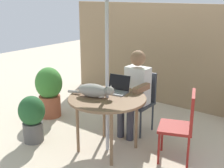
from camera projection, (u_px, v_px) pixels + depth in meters
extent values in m
plane|color=beige|center=(107.00, 149.00, 3.98)|extent=(14.00, 14.00, 0.00)
cube|color=#937756|center=(179.00, 57.00, 5.27)|extent=(4.64, 0.08, 1.82)
cylinder|color=brown|center=(107.00, 98.00, 3.77)|extent=(0.98, 0.98, 0.03)
cylinder|color=brown|center=(136.00, 123.00, 3.92)|extent=(0.04, 0.04, 0.70)
cylinder|color=brown|center=(104.00, 114.00, 4.24)|extent=(0.04, 0.04, 0.70)
cylinder|color=brown|center=(78.00, 127.00, 3.82)|extent=(0.04, 0.04, 0.70)
cylinder|color=brown|center=(111.00, 139.00, 3.51)|extent=(0.04, 0.04, 0.70)
cylinder|color=#B7B7BC|center=(107.00, 68.00, 3.65)|extent=(0.04, 0.04, 2.23)
cube|color=#33383F|center=(137.00, 104.00, 4.40)|extent=(0.40, 0.40, 0.04)
cube|color=#33383F|center=(144.00, 86.00, 4.46)|extent=(0.40, 0.04, 0.44)
cylinder|color=#33383F|center=(152.00, 117.00, 4.49)|extent=(0.03, 0.03, 0.41)
cylinder|color=#33383F|center=(133.00, 112.00, 4.69)|extent=(0.03, 0.03, 0.41)
cylinder|color=#33383F|center=(121.00, 119.00, 4.43)|extent=(0.03, 0.03, 0.41)
cylinder|color=#33383F|center=(140.00, 125.00, 4.23)|extent=(0.03, 0.03, 0.41)
cube|color=maroon|center=(175.00, 128.00, 3.63)|extent=(0.52, 0.52, 0.04)
cube|color=maroon|center=(192.00, 111.00, 3.51)|extent=(0.18, 0.39, 0.44)
cylinder|color=maroon|center=(188.00, 153.00, 3.49)|extent=(0.03, 0.03, 0.41)
cylinder|color=maroon|center=(189.00, 140.00, 3.80)|extent=(0.03, 0.03, 0.41)
cylinder|color=maroon|center=(162.00, 136.00, 3.89)|extent=(0.03, 0.03, 0.41)
cylinder|color=maroon|center=(159.00, 149.00, 3.58)|extent=(0.03, 0.03, 0.41)
cube|color=white|center=(138.00, 85.00, 4.31)|extent=(0.34, 0.20, 0.54)
sphere|color=#936B4C|center=(138.00, 58.00, 4.19)|extent=(0.22, 0.22, 0.22)
cube|color=#383842|center=(127.00, 101.00, 4.31)|extent=(0.12, 0.30, 0.12)
cylinder|color=#383842|center=(121.00, 122.00, 4.27)|extent=(0.10, 0.10, 0.45)
cube|color=#383842|center=(136.00, 104.00, 4.22)|extent=(0.12, 0.30, 0.12)
cylinder|color=#383842|center=(130.00, 125.00, 4.18)|extent=(0.10, 0.10, 0.45)
cube|color=#936B4C|center=(117.00, 83.00, 4.24)|extent=(0.08, 0.32, 0.08)
cube|color=#936B4C|center=(142.00, 88.00, 4.01)|extent=(0.08, 0.32, 0.08)
cube|color=gray|center=(116.00, 92.00, 3.93)|extent=(0.33, 0.26, 0.02)
cube|color=black|center=(119.00, 82.00, 3.99)|extent=(0.31, 0.10, 0.20)
cube|color=gray|center=(120.00, 82.00, 4.00)|extent=(0.31, 0.10, 0.20)
ellipsoid|color=gray|center=(93.00, 90.00, 3.75)|extent=(0.44, 0.29, 0.17)
sphere|color=gray|center=(110.00, 91.00, 3.67)|extent=(0.11, 0.11, 0.11)
ellipsoid|color=white|center=(101.00, 94.00, 3.73)|extent=(0.15, 0.15, 0.09)
cylinder|color=gray|center=(74.00, 92.00, 3.89)|extent=(0.18, 0.09, 0.04)
cone|color=gray|center=(109.00, 88.00, 3.63)|extent=(0.04, 0.04, 0.03)
cone|color=gray|center=(111.00, 86.00, 3.68)|extent=(0.04, 0.04, 0.03)
cylinder|color=#9E5138|center=(50.00, 106.00, 5.02)|extent=(0.35, 0.35, 0.36)
ellipsoid|color=#3D7F33|center=(49.00, 83.00, 4.90)|extent=(0.44, 0.44, 0.52)
cylinder|color=#595654|center=(33.00, 132.00, 4.17)|extent=(0.28, 0.28, 0.28)
ellipsoid|color=#26592D|center=(32.00, 111.00, 4.08)|extent=(0.36, 0.36, 0.41)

